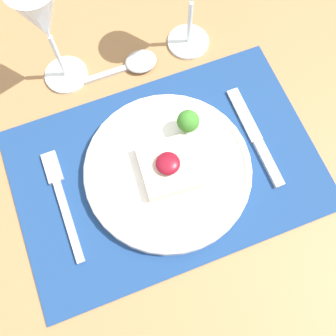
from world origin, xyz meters
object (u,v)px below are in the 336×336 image
fork (61,197)px  knife (258,143)px  dinner_plate (168,169)px  wine_glass_far (42,20)px  spoon (134,64)px

fork → knife: 0.33m
fork → knife: size_ratio=1.00×
dinner_plate → fork: size_ratio=1.42×
fork → wine_glass_far: size_ratio=0.92×
fork → knife: knife is taller
dinner_plate → knife: size_ratio=1.42×
spoon → knife: bearing=-59.1°
knife → wine_glass_far: bearing=135.1°
knife → wine_glass_far: size_ratio=0.92×
knife → spoon: 0.26m
dinner_plate → wine_glass_far: 0.29m
spoon → wine_glass_far: (-0.12, 0.02, 0.14)m
fork → wine_glass_far: bearing=72.2°
fork → spoon: (0.19, 0.19, 0.00)m
dinner_plate → spoon: (0.02, 0.21, -0.01)m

